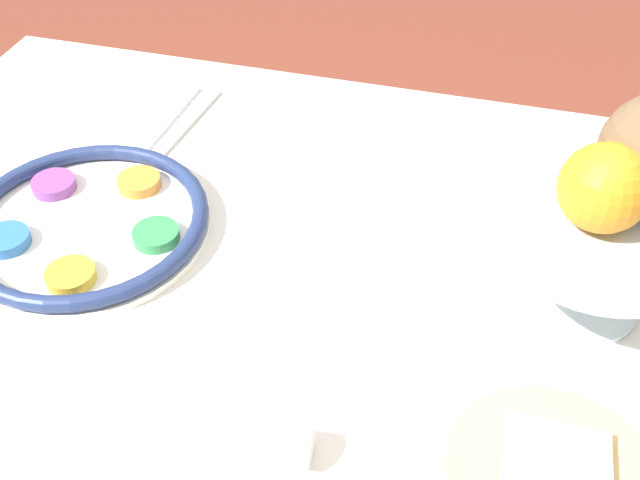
{
  "coord_description": "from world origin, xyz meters",
  "views": [
    {
      "loc": [
        0.19,
        -0.55,
        1.39
      ],
      "look_at": [
        0.02,
        0.05,
        0.82
      ],
      "focal_mm": 42.0,
      "sensor_mm": 36.0,
      "label": 1
    }
  ],
  "objects_px": {
    "fruit_stand": "(598,236)",
    "bread_plate": "(553,475)",
    "orange_fruit": "(604,188)",
    "seder_plate": "(86,223)",
    "napkin_roll": "(235,436)"
  },
  "relations": [
    {
      "from": "bread_plate",
      "to": "napkin_roll",
      "type": "bearing_deg",
      "value": -171.11
    },
    {
      "from": "seder_plate",
      "to": "napkin_roll",
      "type": "distance_m",
      "value": 0.36
    },
    {
      "from": "fruit_stand",
      "to": "orange_fruit",
      "type": "bearing_deg",
      "value": -129.12
    },
    {
      "from": "seder_plate",
      "to": "bread_plate",
      "type": "bearing_deg",
      "value": -18.79
    },
    {
      "from": "napkin_roll",
      "to": "orange_fruit",
      "type": "bearing_deg",
      "value": 41.89
    },
    {
      "from": "seder_plate",
      "to": "fruit_stand",
      "type": "bearing_deg",
      "value": 3.66
    },
    {
      "from": "orange_fruit",
      "to": "fruit_stand",
      "type": "bearing_deg",
      "value": 50.88
    },
    {
      "from": "seder_plate",
      "to": "bread_plate",
      "type": "relative_size",
      "value": 1.54
    },
    {
      "from": "seder_plate",
      "to": "bread_plate",
      "type": "xyz_separation_m",
      "value": [
        0.56,
        -0.19,
        -0.01
      ]
    },
    {
      "from": "orange_fruit",
      "to": "napkin_roll",
      "type": "relative_size",
      "value": 0.61
    },
    {
      "from": "bread_plate",
      "to": "orange_fruit",
      "type": "bearing_deg",
      "value": 88.53
    },
    {
      "from": "napkin_roll",
      "to": "bread_plate",
      "type": "bearing_deg",
      "value": 8.89
    },
    {
      "from": "seder_plate",
      "to": "orange_fruit",
      "type": "distance_m",
      "value": 0.59
    },
    {
      "from": "seder_plate",
      "to": "napkin_roll",
      "type": "xyz_separation_m",
      "value": [
        0.28,
        -0.23,
        0.0
      ]
    },
    {
      "from": "fruit_stand",
      "to": "bread_plate",
      "type": "relative_size",
      "value": 1.13
    }
  ]
}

